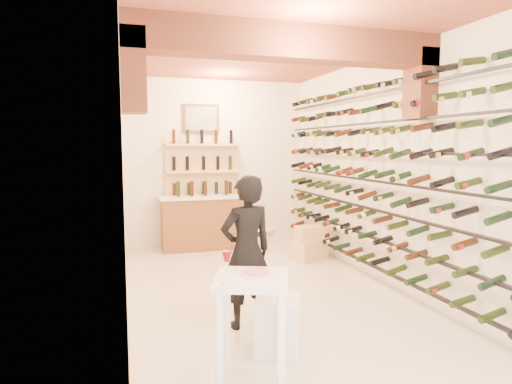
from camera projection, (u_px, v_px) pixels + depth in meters
ground at (262, 290)px, 6.00m from camera, size 6.00×6.00×0.00m
room_shell at (269, 120)px, 5.52m from camera, size 3.52×6.02×3.21m
wine_rack at (366, 173)px, 6.27m from camera, size 0.32×5.70×2.56m
back_counter at (205, 221)px, 8.38m from camera, size 1.70×0.62×1.29m
back_shelving at (203, 186)px, 8.54m from camera, size 1.40×0.31×2.73m
tasting_table at (252, 294)px, 3.69m from camera, size 0.76×0.76×1.05m
white_stool at (278, 324)px, 4.21m from camera, size 0.54×0.54×0.51m
person at (247, 252)px, 4.73m from camera, size 0.67×0.51×1.63m
chrome_barstool at (260, 253)px, 6.15m from camera, size 0.41×0.41×0.80m
crate_lower at (309, 250)px, 7.59m from camera, size 0.64×0.54×0.33m
crate_upper at (309, 233)px, 7.56m from camera, size 0.46×0.34×0.25m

